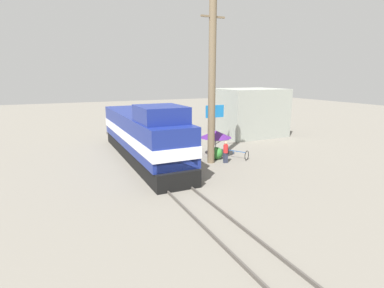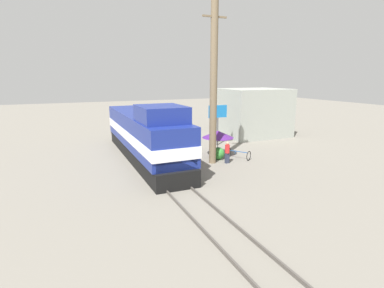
% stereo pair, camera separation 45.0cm
% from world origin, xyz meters
% --- Properties ---
extents(ground_plane, '(120.00, 120.00, 0.00)m').
position_xyz_m(ground_plane, '(0.00, 0.00, 0.00)').
color(ground_plane, slate).
extents(rail_near, '(0.08, 31.21, 0.15)m').
position_xyz_m(rail_near, '(-0.72, 0.00, 0.07)').
color(rail_near, '#4C4742').
rests_on(rail_near, ground_plane).
extents(rail_far, '(0.08, 31.21, 0.15)m').
position_xyz_m(rail_far, '(0.72, 0.00, 0.07)').
color(rail_far, '#4C4742').
rests_on(rail_far, ground_plane).
extents(locomotive, '(2.94, 15.06, 4.48)m').
position_xyz_m(locomotive, '(0.00, 3.11, 1.90)').
color(locomotive, black).
rests_on(locomotive, ground_plane).
extents(utility_pole, '(1.80, 0.51, 11.51)m').
position_xyz_m(utility_pole, '(4.28, 0.32, 5.79)').
color(utility_pole, '#726047').
rests_on(utility_pole, ground_plane).
extents(vendor_umbrella, '(2.49, 2.49, 2.06)m').
position_xyz_m(vendor_umbrella, '(5.56, 1.90, 1.77)').
color(vendor_umbrella, '#4C4C4C').
rests_on(vendor_umbrella, ground_plane).
extents(billboard_sign, '(1.84, 0.12, 3.69)m').
position_xyz_m(billboard_sign, '(7.37, 5.34, 2.80)').
color(billboard_sign, '#595959').
rests_on(billboard_sign, ground_plane).
extents(shrub_cluster, '(0.94, 0.94, 0.94)m').
position_xyz_m(shrub_cluster, '(5.12, 0.97, 0.47)').
color(shrub_cluster, '#388C38').
rests_on(shrub_cluster, ground_plane).
extents(person_bystander, '(0.34, 0.34, 1.60)m').
position_xyz_m(person_bystander, '(5.23, -0.20, 0.86)').
color(person_bystander, '#2D3347').
rests_on(person_bystander, ground_plane).
extents(bicycle, '(1.55, 1.85, 0.74)m').
position_xyz_m(bicycle, '(6.60, 0.43, 0.38)').
color(bicycle, black).
rests_on(bicycle, ground_plane).
extents(building_block_distant, '(6.59, 5.44, 4.98)m').
position_xyz_m(building_block_distant, '(13.11, 7.96, 2.49)').
color(building_block_distant, '#999E93').
rests_on(building_block_distant, ground_plane).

